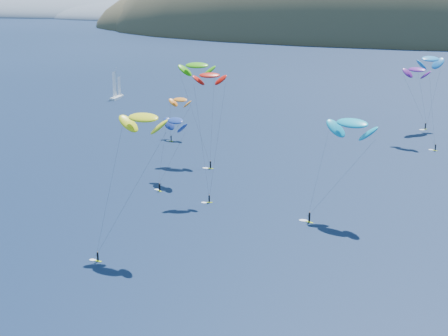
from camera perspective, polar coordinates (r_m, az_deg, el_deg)
island at (r=599.33m, az=19.00°, el=10.51°), size 730.00×300.00×210.00m
headland at (r=919.24m, az=-13.64°, el=13.27°), size 460.00×250.00×60.00m
sailboat at (r=253.52m, az=-9.78°, el=6.47°), size 9.97×8.66×12.53m
kitesurfer_1 at (r=186.29m, az=-4.03°, el=6.24°), size 7.80×8.62×13.38m
kitesurfer_2 at (r=106.45m, az=-7.40°, el=4.57°), size 10.15×12.44×25.48m
kitesurfer_3 at (r=161.91m, az=-2.49°, el=9.34°), size 12.33×12.02×27.00m
kitesurfer_4 at (r=206.95m, az=18.34°, el=9.45°), size 10.85×11.49×24.91m
kitesurfer_5 at (r=123.17m, az=11.63°, el=4.02°), size 12.85×11.37×21.65m
kitesurfer_6 at (r=188.18m, az=17.23°, el=8.57°), size 12.09×13.89×23.13m
kitesurfer_9 at (r=133.32m, az=-1.33°, el=8.43°), size 7.51×10.28×27.90m
kitesurfer_10 at (r=145.26m, az=-4.48°, el=4.33°), size 8.94×14.32×16.38m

